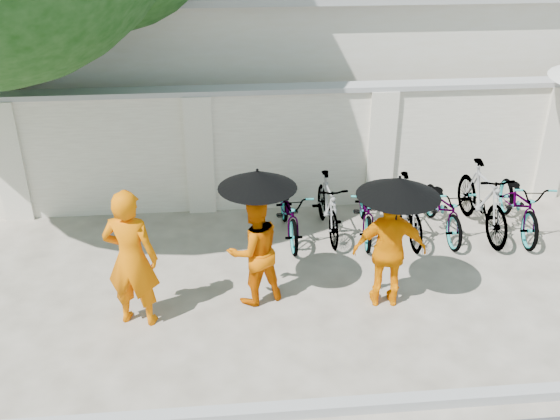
{
  "coord_description": "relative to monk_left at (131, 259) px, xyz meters",
  "views": [
    {
      "loc": [
        -0.58,
        -6.46,
        4.8
      ],
      "look_at": [
        0.1,
        0.8,
        1.1
      ],
      "focal_mm": 40.0,
      "sensor_mm": 36.0,
      "label": 1
    }
  ],
  "objects": [
    {
      "name": "ground",
      "position": [
        1.76,
        -0.07,
        -0.91
      ],
      "size": [
        80.0,
        80.0,
        0.0
      ],
      "primitive_type": "plane",
      "color": "#B4A896"
    },
    {
      "name": "kerb",
      "position": [
        1.76,
        -1.77,
        -0.85
      ],
      "size": [
        40.0,
        0.16,
        0.12
      ],
      "primitive_type": "cube",
      "color": "#9A9A9A",
      "rests_on": "ground"
    },
    {
      "name": "compound_wall",
      "position": [
        2.76,
        3.13,
        0.09
      ],
      "size": [
        20.0,
        0.3,
        2.0
      ],
      "primitive_type": "cube",
      "color": "white",
      "rests_on": "ground"
    },
    {
      "name": "building_behind",
      "position": [
        3.76,
        6.93,
        0.69
      ],
      "size": [
        14.0,
        6.0,
        3.2
      ],
      "primitive_type": "cube",
      "color": "silver",
      "rests_on": "ground"
    },
    {
      "name": "monk_left",
      "position": [
        0.0,
        0.0,
        0.0
      ],
      "size": [
        0.74,
        0.57,
        1.81
      ],
      "primitive_type": "imported",
      "rotation": [
        0.0,
        0.0,
        2.91
      ],
      "color": "#EB6B00",
      "rests_on": "ground"
    },
    {
      "name": "monk_center",
      "position": [
        1.49,
        0.32,
        -0.16
      ],
      "size": [
        0.88,
        0.79,
        1.5
      ],
      "primitive_type": "imported",
      "rotation": [
        0.0,
        0.0,
        3.51
      ],
      "color": "#DA5E00",
      "rests_on": "ground"
    },
    {
      "name": "parasol_center",
      "position": [
        1.54,
        0.24,
        0.87
      ],
      "size": [
        0.96,
        0.96,
        1.04
      ],
      "color": "black",
      "rests_on": "ground"
    },
    {
      "name": "monk_right",
      "position": [
        3.19,
        0.09,
        -0.12
      ],
      "size": [
        0.96,
        0.47,
        1.58
      ],
      "primitive_type": "imported",
      "rotation": [
        0.0,
        0.0,
        3.05
      ],
      "color": "#FF8900",
      "rests_on": "ground"
    },
    {
      "name": "parasol_right",
      "position": [
        3.21,
        0.01,
        0.81
      ],
      "size": [
        1.01,
        1.01,
        0.93
      ],
      "color": "black",
      "rests_on": "ground"
    },
    {
      "name": "bike_0",
      "position": [
        2.12,
        1.98,
        -0.47
      ],
      "size": [
        0.64,
        1.67,
        0.87
      ],
      "primitive_type": "imported",
      "rotation": [
        0.0,
        0.0,
        0.04
      ],
      "color": "#9FA0A6",
      "rests_on": "ground"
    },
    {
      "name": "bike_1",
      "position": [
        2.73,
        2.02,
        -0.43
      ],
      "size": [
        0.49,
        1.59,
        0.95
      ],
      "primitive_type": "imported",
      "rotation": [
        0.0,
        0.0,
        0.03
      ],
      "color": "#9FA0A6",
      "rests_on": "ground"
    },
    {
      "name": "bike_2",
      "position": [
        3.33,
        1.96,
        -0.47
      ],
      "size": [
        0.8,
        1.73,
        0.88
      ],
      "primitive_type": "imported",
      "rotation": [
        0.0,
        0.0,
        -0.14
      ],
      "color": "#9FA0A6",
      "rests_on": "ground"
    },
    {
      "name": "bike_3",
      "position": [
        3.94,
        1.82,
        -0.43
      ],
      "size": [
        0.46,
        1.6,
        0.96
      ],
      "primitive_type": "imported",
      "rotation": [
        0.0,
        0.0,
        0.01
      ],
      "color": "#9FA0A6",
      "rests_on": "ground"
    },
    {
      "name": "bike_4",
      "position": [
        4.54,
        1.89,
        -0.47
      ],
      "size": [
        0.6,
        1.67,
        0.87
      ],
      "primitive_type": "imported",
      "rotation": [
        0.0,
        0.0,
        0.01
      ],
      "color": "#9FA0A6",
      "rests_on": "ground"
    },
    {
      "name": "bike_5",
      "position": [
        5.14,
        1.88,
        -0.36
      ],
      "size": [
        0.59,
        1.85,
        1.1
      ],
      "primitive_type": "imported",
      "rotation": [
        0.0,
        0.0,
        0.04
      ],
      "color": "#9FA0A6",
      "rests_on": "ground"
    },
    {
      "name": "bike_6",
      "position": [
        5.75,
        1.85,
        -0.43
      ],
      "size": [
        0.83,
        1.85,
        0.94
      ],
      "primitive_type": "imported",
      "rotation": [
        0.0,
        0.0,
        -0.11
      ],
      "color": "#9FA0A6",
      "rests_on": "ground"
    }
  ]
}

